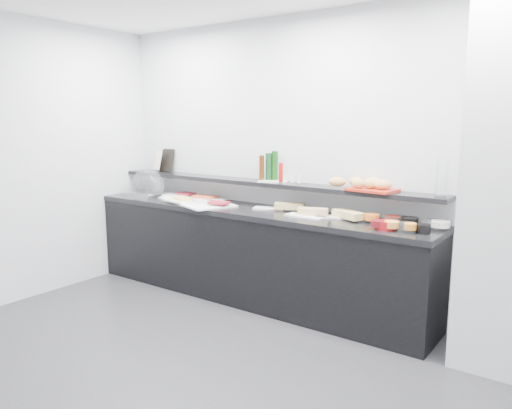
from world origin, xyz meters
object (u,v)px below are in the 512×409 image
Objects in this scene: sandwich_plate_mid at (305,216)px; carafe at (442,178)px; cloche_base at (147,193)px; framed_print at (167,160)px; condiment_tray at (273,181)px; bread_tray at (372,190)px.

sandwich_plate_mid is 1.17m from carafe.
cloche_base is 3.23m from carafe.
sandwich_plate_mid is at bearing 0.24° from framed_print.
sandwich_plate_mid is (2.12, -0.09, -0.01)m from cloche_base.
cloche_base is 1.56× the size of carafe.
framed_print is at bearing 152.60° from condiment_tray.
cloche_base reaches higher than sandwich_plate_mid.
condiment_tray is at bearing -175.64° from bread_tray.
carafe is at bearing 7.11° from framed_print.
condiment_tray reaches higher than sandwich_plate_mid.
bread_tray is at bearing 22.48° from sandwich_plate_mid.
bread_tray reaches higher than condiment_tray.
cloche_base is 1.34× the size of sandwich_plate_mid.
cloche_base is at bearing -178.02° from carafe.
bread_tray is (0.52, 0.21, 0.25)m from sandwich_plate_mid.
condiment_tray is at bearing 6.01° from framed_print.
carafe is at bearing -25.22° from condiment_tray.
sandwich_plate_mid is at bearing -49.52° from condiment_tray.
condiment_tray reaches higher than cloche_base.
bread_tray is at bearing 179.42° from carafe.
bread_tray is 1.28× the size of carafe.
condiment_tray is (1.63, 0.14, 0.24)m from cloche_base.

